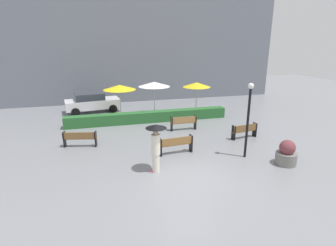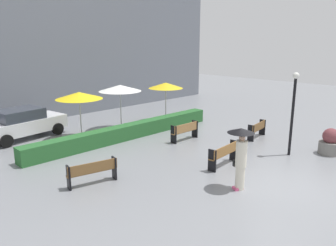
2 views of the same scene
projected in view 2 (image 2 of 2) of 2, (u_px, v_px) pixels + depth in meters
name	position (u px, v px, depth m)	size (l,w,h in m)	color
ground_plane	(280.00, 186.00, 11.65)	(60.00, 60.00, 0.00)	gray
bench_mid_center	(224.00, 153.00, 13.38)	(1.80, 0.48, 0.90)	olive
bench_far_right	(257.00, 129.00, 17.30)	(1.67, 0.54, 0.85)	brown
bench_far_left	(92.00, 171.00, 11.65)	(1.81, 0.70, 0.84)	brown
bench_back_row	(185.00, 130.00, 16.89)	(1.71, 0.40, 0.90)	#9E7242
pedestrian_with_umbrella	(241.00, 151.00, 11.10)	(0.91, 0.91, 2.14)	silver
planter_pot	(330.00, 143.00, 14.83)	(0.96, 0.96, 1.19)	slate
lamp_post	(293.00, 105.00, 14.28)	(0.28, 0.28, 3.68)	black
patio_umbrella_yellow	(79.00, 96.00, 16.68)	(2.35, 2.35, 2.46)	silver
patio_umbrella_white	(120.00, 88.00, 18.42)	(2.38, 2.38, 2.59)	silver
patio_umbrella_yellow_far	(166.00, 86.00, 20.48)	(2.14, 2.14, 2.47)	silver
hedge_strip	(129.00, 131.00, 17.26)	(11.39, 0.70, 0.75)	#28602D
building_facade	(54.00, 39.00, 21.40)	(28.00, 1.20, 10.14)	slate
parked_car	(22.00, 123.00, 17.22)	(4.40, 2.44, 1.57)	silver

